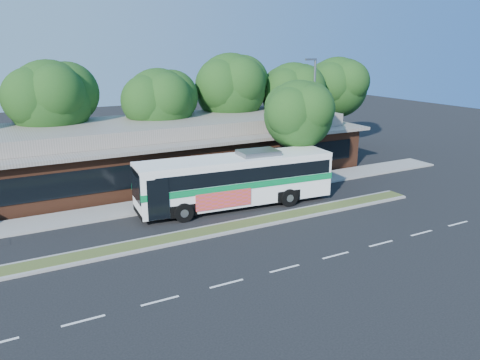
{
  "coord_description": "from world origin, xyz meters",
  "views": [
    {
      "loc": [
        -11.11,
        -21.3,
        9.89
      ],
      "look_at": [
        1.92,
        2.93,
        2.0
      ],
      "focal_mm": 35.0,
      "sensor_mm": 36.0,
      "label": 1
    }
  ],
  "objects": [
    {
      "name": "tree_bg_f",
      "position": [
        20.43,
        16.14,
        6.06
      ],
      "size": [
        6.69,
        6.0,
        8.92
      ],
      "color": "black",
      "rests_on": "ground"
    },
    {
      "name": "plaza_building",
      "position": [
        0.0,
        12.99,
        2.13
      ],
      "size": [
        33.2,
        11.2,
        4.45
      ],
      "color": "#562C1B",
      "rests_on": "ground"
    },
    {
      "name": "tree_bg_e",
      "position": [
        14.42,
        15.14,
        5.74
      ],
      "size": [
        6.47,
        5.8,
        8.5
      ],
      "color": "black",
      "rests_on": "ground"
    },
    {
      "name": "lamp_post",
      "position": [
        9.56,
        6.0,
        4.9
      ],
      "size": [
        0.93,
        0.18,
        9.07
      ],
      "color": "slate",
      "rests_on": "ground"
    },
    {
      "name": "ground",
      "position": [
        0.0,
        0.0,
        0.0
      ],
      "size": [
        120.0,
        120.0,
        0.0
      ],
      "primitive_type": "plane",
      "color": "black",
      "rests_on": "ground"
    },
    {
      "name": "tree_bg_b",
      "position": [
        -6.57,
        16.14,
        6.14
      ],
      "size": [
        6.69,
        6.0,
        9.0
      ],
      "color": "black",
      "rests_on": "ground"
    },
    {
      "name": "median_strip",
      "position": [
        0.0,
        0.6,
        0.07
      ],
      "size": [
        26.0,
        1.1,
        0.15
      ],
      "primitive_type": "cube",
      "color": "#404B20",
      "rests_on": "ground"
    },
    {
      "name": "transit_bus",
      "position": [
        2.14,
        3.79,
        1.97
      ],
      "size": [
        12.76,
        3.74,
        3.54
      ],
      "rotation": [
        0.0,
        0.0,
        -0.08
      ],
      "color": "white",
      "rests_on": "ground"
    },
    {
      "name": "sidewalk",
      "position": [
        0.0,
        6.4,
        0.06
      ],
      "size": [
        44.0,
        2.6,
        0.12
      ],
      "primitive_type": "cube",
      "color": "gray",
      "rests_on": "ground"
    },
    {
      "name": "tree_bg_c",
      "position": [
        1.4,
        15.13,
        5.59
      ],
      "size": [
        6.24,
        5.6,
        8.26
      ],
      "color": "black",
      "rests_on": "ground"
    },
    {
      "name": "sidewalk_tree",
      "position": [
        8.43,
        5.81,
        5.35
      ],
      "size": [
        5.42,
        4.86,
        7.67
      ],
      "color": "black",
      "rests_on": "ground"
    },
    {
      "name": "tree_bg_d",
      "position": [
        8.45,
        16.15,
        6.42
      ],
      "size": [
        6.91,
        6.2,
        9.37
      ],
      "color": "black",
      "rests_on": "ground"
    }
  ]
}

